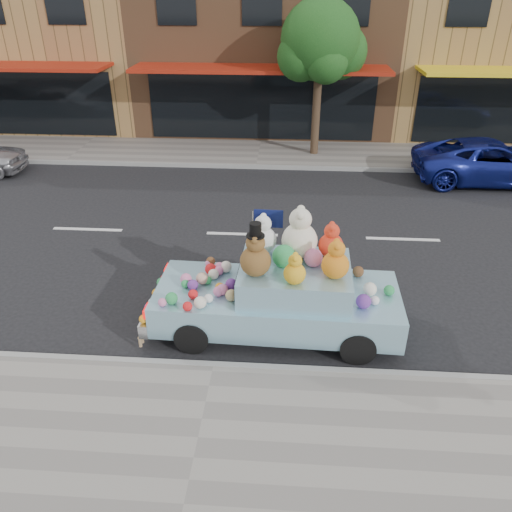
{
  "coord_description": "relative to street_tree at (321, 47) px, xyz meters",
  "views": [
    {
      "loc": [
        1.13,
        -11.22,
        5.65
      ],
      "look_at": [
        0.58,
        -3.34,
        1.25
      ],
      "focal_mm": 35.0,
      "sensor_mm": 36.0,
      "label": 1
    }
  ],
  "objects": [
    {
      "name": "storefront_left",
      "position": [
        -12.03,
        5.42,
        -0.05
      ],
      "size": [
        10.0,
        9.8,
        7.3
      ],
      "color": "olive",
      "rests_on": "ground"
    },
    {
      "name": "art_car",
      "position": [
        -1.0,
        -10.35,
        -2.88
      ],
      "size": [
        4.53,
        1.89,
        2.3
      ],
      "rotation": [
        0.0,
        0.0,
        -0.03
      ],
      "color": "black",
      "rests_on": "ground"
    },
    {
      "name": "ground",
      "position": [
        -2.03,
        -6.55,
        -3.69
      ],
      "size": [
        120.0,
        120.0,
        0.0
      ],
      "primitive_type": "plane",
      "color": "black",
      "rests_on": "ground"
    },
    {
      "name": "near_kerb",
      "position": [
        -2.03,
        -11.55,
        -3.63
      ],
      "size": [
        60.0,
        0.12,
        0.13
      ],
      "primitive_type": "cube",
      "color": "gray",
      "rests_on": "ground"
    },
    {
      "name": "near_sidewalk",
      "position": [
        -2.03,
        -13.05,
        -3.63
      ],
      "size": [
        60.0,
        3.0,
        0.12
      ],
      "primitive_type": "cube",
      "color": "gray",
      "rests_on": "ground"
    },
    {
      "name": "storefront_right",
      "position": [
        7.97,
        5.42,
        -0.05
      ],
      "size": [
        10.0,
        9.8,
        7.3
      ],
      "color": "olive",
      "rests_on": "ground"
    },
    {
      "name": "car_blue",
      "position": [
        5.4,
        -2.27,
        -3.04
      ],
      "size": [
        4.75,
        2.23,
        1.31
      ],
      "primitive_type": "imported",
      "rotation": [
        0.0,
        0.0,
        1.58
      ],
      "color": "navy",
      "rests_on": "ground"
    },
    {
      "name": "storefront_mid",
      "position": [
        -2.03,
        5.42,
        -0.05
      ],
      "size": [
        10.0,
        9.8,
        7.3
      ],
      "color": "brown",
      "rests_on": "ground"
    },
    {
      "name": "far_sidewalk",
      "position": [
        -2.03,
        -0.05,
        -3.63
      ],
      "size": [
        60.0,
        3.0,
        0.12
      ],
      "primitive_type": "cube",
      "color": "gray",
      "rests_on": "ground"
    },
    {
      "name": "street_tree",
      "position": [
        0.0,
        0.0,
        0.0
      ],
      "size": [
        3.0,
        2.7,
        5.22
      ],
      "color": "#38281C",
      "rests_on": "ground"
    },
    {
      "name": "far_kerb",
      "position": [
        -2.03,
        -1.55,
        -3.63
      ],
      "size": [
        60.0,
        0.12,
        0.13
      ],
      "primitive_type": "cube",
      "color": "gray",
      "rests_on": "ground"
    }
  ]
}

